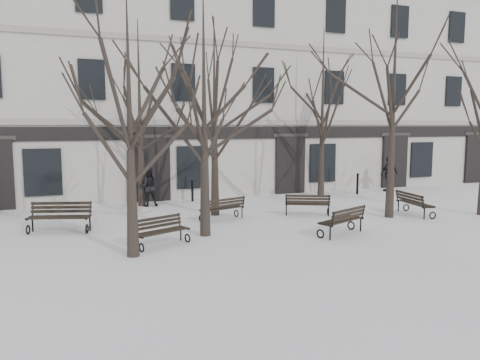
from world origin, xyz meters
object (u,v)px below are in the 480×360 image
bench_4 (223,208)px  bench_5 (414,203)px  tree_0 (129,96)px  bench_0 (161,230)px  tree_1 (204,82)px  bench_1 (343,220)px  bench_3 (60,216)px  bench_2 (307,204)px  tree_2 (394,78)px

bench_4 → bench_5: bearing=148.8°
tree_0 → bench_4: (3.75, 3.59, -3.74)m
bench_0 → bench_5: 10.12m
tree_0 → bench_4: size_ratio=3.75×
tree_1 → bench_0: (-1.56, -0.74, -4.31)m
bench_4 → bench_5: 7.41m
tree_1 → bench_4: (1.28, 2.02, -4.30)m
bench_1 → bench_3: (-8.38, 3.66, 0.04)m
tree_0 → tree_1: 2.97m
bench_0 → bench_1: bearing=-30.2°
tree_0 → tree_1: size_ratio=0.88×
bench_2 → bench_5: (3.88, -1.40, 0.02)m
tree_2 → bench_2: (-2.75, 1.38, -4.73)m
tree_0 → bench_1: bearing=0.5°
tree_2 → bench_1: tree_2 is taller
bench_3 → bench_1: bearing=-6.4°
bench_0 → bench_1: (5.65, -0.77, 0.04)m
tree_1 → tree_0: bearing=-147.5°
bench_2 → bench_3: bench_3 is taller
tree_1 → bench_0: tree_1 is taller
tree_2 → bench_5: 4.84m
bench_0 → bench_2: (6.18, 2.48, 0.01)m
tree_1 → bench_5: bearing=2.3°
tree_0 → bench_5: tree_0 is taller
bench_3 → bench_5: 12.91m
bench_1 → bench_2: (0.52, 3.24, -0.03)m
tree_2 → bench_4: 7.89m
bench_3 → bench_4: bearing=15.8°
tree_1 → bench_4: bearing=57.5°
tree_0 → tree_2: bearing=11.1°
bench_2 → bench_4: size_ratio=0.98×
bench_2 → bench_4: 3.35m
bench_1 → bench_5: bench_1 is taller
bench_1 → bench_2: bench_1 is taller
bench_3 → bench_5: (12.78, -1.82, -0.05)m
bench_4 → bench_2: bearing=157.0°
tree_1 → bench_3: bearing=153.3°
tree_0 → bench_2: (7.08, 3.30, -3.75)m
bench_1 → bench_2: size_ratio=1.07×
bench_3 → tree_0: bearing=-46.8°
tree_0 → bench_1: size_ratio=3.57×
tree_2 → bench_3: 12.68m
tree_0 → bench_0: size_ratio=3.88×
tree_1 → bench_2: bearing=20.6°
tree_0 → bench_3: tree_0 is taller
tree_0 → bench_1: tree_0 is taller
bench_2 → bench_4: bench_4 is taller
bench_5 → tree_1: bearing=99.5°
tree_1 → bench_1: (4.10, -1.51, -4.27)m
bench_0 → bench_2: size_ratio=0.99×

